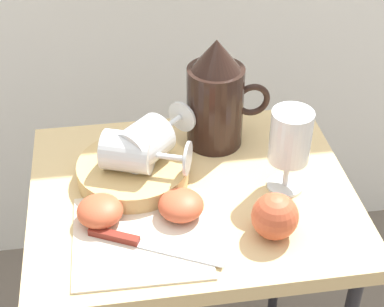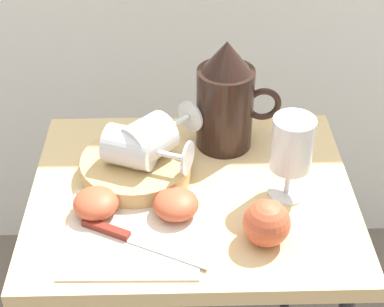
{
  "view_description": "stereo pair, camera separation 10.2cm",
  "coord_description": "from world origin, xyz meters",
  "px_view_note": "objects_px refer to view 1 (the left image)",
  "views": [
    {
      "loc": [
        -0.12,
        -0.81,
        1.37
      ],
      "look_at": [
        0.0,
        0.0,
        0.75
      ],
      "focal_mm": 57.21,
      "sensor_mm": 36.0,
      "label": 1
    },
    {
      "loc": [
        -0.02,
        -0.82,
        1.37
      ],
      "look_at": [
        0.0,
        0.0,
        0.75
      ],
      "focal_mm": 57.21,
      "sensor_mm": 36.0,
      "label": 2
    }
  ],
  "objects_px": {
    "basket_tray": "(133,171)",
    "wine_glass_tipped_far": "(145,142)",
    "wine_glass_tipped_near": "(131,152)",
    "apple_whole": "(275,216)",
    "pitcher": "(216,103)",
    "wine_glass_upright": "(290,141)",
    "table": "(192,219)",
    "knife": "(135,241)",
    "apple_half_right": "(181,205)",
    "apple_half_left": "(100,211)"
  },
  "relations": [
    {
      "from": "apple_half_right",
      "to": "wine_glass_upright",
      "type": "bearing_deg",
      "value": 14.51
    },
    {
      "from": "wine_glass_tipped_far",
      "to": "apple_half_right",
      "type": "relative_size",
      "value": 2.02
    },
    {
      "from": "table",
      "to": "knife",
      "type": "height_order",
      "value": "knife"
    },
    {
      "from": "pitcher",
      "to": "apple_half_right",
      "type": "relative_size",
      "value": 2.87
    },
    {
      "from": "wine_glass_tipped_near",
      "to": "knife",
      "type": "relative_size",
      "value": 0.79
    },
    {
      "from": "wine_glass_upright",
      "to": "apple_half_left",
      "type": "bearing_deg",
      "value": -172.31
    },
    {
      "from": "pitcher",
      "to": "wine_glass_upright",
      "type": "xyz_separation_m",
      "value": [
        0.1,
        -0.15,
        0.01
      ]
    },
    {
      "from": "basket_tray",
      "to": "apple_whole",
      "type": "relative_size",
      "value": 2.63
    },
    {
      "from": "wine_glass_tipped_near",
      "to": "wine_glass_upright",
      "type": "bearing_deg",
      "value": -10.18
    },
    {
      "from": "apple_half_right",
      "to": "knife",
      "type": "bearing_deg",
      "value": -145.34
    },
    {
      "from": "basket_tray",
      "to": "knife",
      "type": "distance_m",
      "value": 0.17
    },
    {
      "from": "table",
      "to": "apple_half_left",
      "type": "relative_size",
      "value": 8.89
    },
    {
      "from": "basket_tray",
      "to": "apple_whole",
      "type": "height_order",
      "value": "apple_whole"
    },
    {
      "from": "apple_whole",
      "to": "wine_glass_upright",
      "type": "bearing_deg",
      "value": 65.75
    },
    {
      "from": "table",
      "to": "apple_half_left",
      "type": "bearing_deg",
      "value": -159.9
    },
    {
      "from": "table",
      "to": "pitcher",
      "type": "relative_size",
      "value": 3.1
    },
    {
      "from": "wine_glass_tipped_near",
      "to": "apple_whole",
      "type": "relative_size",
      "value": 2.16
    },
    {
      "from": "basket_tray",
      "to": "knife",
      "type": "bearing_deg",
      "value": -93.51
    },
    {
      "from": "wine_glass_upright",
      "to": "knife",
      "type": "xyz_separation_m",
      "value": [
        -0.27,
        -0.11,
        -0.09
      ]
    },
    {
      "from": "wine_glass_upright",
      "to": "apple_whole",
      "type": "relative_size",
      "value": 2.06
    },
    {
      "from": "wine_glass_tipped_near",
      "to": "wine_glass_tipped_far",
      "type": "xyz_separation_m",
      "value": [
        0.03,
        0.02,
        0.0
      ]
    },
    {
      "from": "apple_half_left",
      "to": "table",
      "type": "bearing_deg",
      "value": 20.1
    },
    {
      "from": "pitcher",
      "to": "wine_glass_tipped_far",
      "type": "bearing_deg",
      "value": -148.48
    },
    {
      "from": "table",
      "to": "apple_whole",
      "type": "xyz_separation_m",
      "value": [
        0.11,
        -0.13,
        0.11
      ]
    },
    {
      "from": "apple_half_right",
      "to": "knife",
      "type": "xyz_separation_m",
      "value": [
        -0.08,
        -0.06,
        -0.02
      ]
    },
    {
      "from": "pitcher",
      "to": "wine_glass_tipped_far",
      "type": "height_order",
      "value": "pitcher"
    },
    {
      "from": "table",
      "to": "basket_tray",
      "type": "distance_m",
      "value": 0.14
    },
    {
      "from": "wine_glass_tipped_near",
      "to": "apple_whole",
      "type": "bearing_deg",
      "value": -36.82
    },
    {
      "from": "apple_half_left",
      "to": "wine_glass_tipped_near",
      "type": "bearing_deg",
      "value": 56.99
    },
    {
      "from": "apple_half_left",
      "to": "knife",
      "type": "height_order",
      "value": "apple_half_left"
    },
    {
      "from": "table",
      "to": "knife",
      "type": "distance_m",
      "value": 0.18
    },
    {
      "from": "apple_half_right",
      "to": "pitcher",
      "type": "bearing_deg",
      "value": 65.21
    },
    {
      "from": "table",
      "to": "basket_tray",
      "type": "bearing_deg",
      "value": 154.87
    },
    {
      "from": "basket_tray",
      "to": "knife",
      "type": "height_order",
      "value": "basket_tray"
    },
    {
      "from": "basket_tray",
      "to": "wine_glass_tipped_near",
      "type": "distance_m",
      "value": 0.05
    },
    {
      "from": "wine_glass_tipped_far",
      "to": "apple_half_right",
      "type": "xyz_separation_m",
      "value": [
        0.05,
        -0.12,
        -0.05
      ]
    },
    {
      "from": "basket_tray",
      "to": "apple_half_right",
      "type": "relative_size",
      "value": 2.63
    },
    {
      "from": "basket_tray",
      "to": "apple_half_left",
      "type": "relative_size",
      "value": 2.63
    },
    {
      "from": "basket_tray",
      "to": "table",
      "type": "bearing_deg",
      "value": -25.13
    },
    {
      "from": "pitcher",
      "to": "wine_glass_tipped_near",
      "type": "height_order",
      "value": "pitcher"
    },
    {
      "from": "pitcher",
      "to": "wine_glass_tipped_far",
      "type": "xyz_separation_m",
      "value": [
        -0.14,
        -0.09,
        -0.01
      ]
    },
    {
      "from": "wine_glass_tipped_far",
      "to": "apple_whole",
      "type": "xyz_separation_m",
      "value": [
        0.19,
        -0.18,
        -0.04
      ]
    },
    {
      "from": "wine_glass_upright",
      "to": "apple_half_right",
      "type": "distance_m",
      "value": 0.21
    },
    {
      "from": "wine_glass_tipped_near",
      "to": "knife",
      "type": "height_order",
      "value": "wine_glass_tipped_near"
    },
    {
      "from": "pitcher",
      "to": "wine_glass_upright",
      "type": "distance_m",
      "value": 0.18
    },
    {
      "from": "apple_half_right",
      "to": "wine_glass_tipped_near",
      "type": "bearing_deg",
      "value": 126.85
    },
    {
      "from": "pitcher",
      "to": "wine_glass_tipped_near",
      "type": "distance_m",
      "value": 0.2
    },
    {
      "from": "apple_half_left",
      "to": "apple_half_right",
      "type": "relative_size",
      "value": 1.0
    },
    {
      "from": "wine_glass_upright",
      "to": "pitcher",
      "type": "bearing_deg",
      "value": 122.43
    },
    {
      "from": "basket_tray",
      "to": "wine_glass_tipped_far",
      "type": "relative_size",
      "value": 1.3
    }
  ]
}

